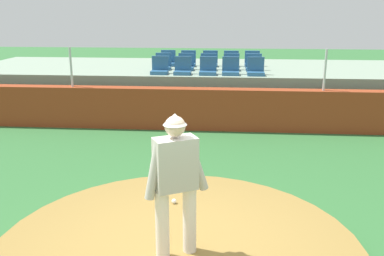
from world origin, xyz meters
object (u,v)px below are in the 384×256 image
object	(u,v)px
stadium_chair_2	(208,69)
stadium_chair_10	(168,61)
stadium_chair_3	(231,69)
stadium_chair_5	(163,64)
stadium_chair_6	(186,65)
stadium_chair_1	(183,69)
stadium_chair_7	(208,65)
stadium_chair_4	(256,69)
stadium_chair_11	(188,61)
pitcher	(176,176)
stadium_chair_13	(231,62)
stadium_chair_0	(160,68)
stadium_chair_9	(254,65)
stadium_chair_14	(252,62)
stadium_chair_8	(231,65)
baseball	(174,201)
stadium_chair_12	(210,61)

from	to	relation	value
stadium_chair_2	stadium_chair_10	xyz separation A→B (m)	(-1.41, 1.84, 0.00)
stadium_chair_3	stadium_chair_5	xyz separation A→B (m)	(-2.08, 0.90, 0.00)
stadium_chair_2	stadium_chair_6	size ratio (longest dim) A/B	1.00
stadium_chair_1	stadium_chair_7	bearing A→B (deg)	-127.17
stadium_chair_2	stadium_chair_4	xyz separation A→B (m)	(1.35, 0.00, 0.00)
stadium_chair_2	stadium_chair_11	xyz separation A→B (m)	(-0.73, 1.78, 0.00)
stadium_chair_2	stadium_chair_4	size ratio (longest dim) A/B	1.00
pitcher	stadium_chair_2	bearing A→B (deg)	62.54
stadium_chair_7	stadium_chair_13	distance (m)	1.13
stadium_chair_0	stadium_chair_9	size ratio (longest dim) A/B	1.00
stadium_chair_4	stadium_chair_7	xyz separation A→B (m)	(-1.39, 0.91, 0.00)
stadium_chair_13	stadium_chair_14	size ratio (longest dim) A/B	1.00
stadium_chair_0	stadium_chair_11	bearing A→B (deg)	-110.80
stadium_chair_8	stadium_chair_6	bearing A→B (deg)	2.18
stadium_chair_3	pitcher	bearing A→B (deg)	85.02
stadium_chair_7	stadium_chair_9	size ratio (longest dim) A/B	1.00
stadium_chair_14	baseball	bearing A→B (deg)	79.04
stadium_chair_3	stadium_chair_10	bearing A→B (deg)	-41.45
stadium_chair_0	stadium_chair_12	size ratio (longest dim) A/B	1.00
stadium_chair_0	stadium_chair_11	xyz separation A→B (m)	(0.67, 1.76, 0.00)
stadium_chair_11	stadium_chair_2	bearing A→B (deg)	112.26
stadium_chair_3	stadium_chair_12	xyz separation A→B (m)	(-0.65, 1.78, 0.00)
stadium_chair_4	stadium_chair_5	size ratio (longest dim) A/B	1.00
stadium_chair_4	stadium_chair_14	bearing A→B (deg)	-90.08
stadium_chair_8	stadium_chair_13	bearing A→B (deg)	-89.86
stadium_chair_4	stadium_chair_5	bearing A→B (deg)	-18.22
stadium_chair_5	stadium_chair_6	world-z (taller)	same
stadium_chair_12	stadium_chair_5	bearing A→B (deg)	31.71
stadium_chair_4	stadium_chair_3	bearing A→B (deg)	-1.80
stadium_chair_10	stadium_chair_13	bearing A→B (deg)	178.57
stadium_chair_8	stadium_chair_10	distance (m)	2.27
stadium_chair_5	stadium_chair_11	distance (m)	1.11
stadium_chair_1	stadium_chair_11	size ratio (longest dim) A/B	1.00
stadium_chair_13	stadium_chair_14	world-z (taller)	same
stadium_chair_11	stadium_chair_8	bearing A→B (deg)	148.98
stadium_chair_0	stadium_chair_10	bearing A→B (deg)	-89.64
pitcher	stadium_chair_5	distance (m)	8.65
stadium_chair_2	stadium_chair_7	distance (m)	0.91
stadium_chair_4	stadium_chair_2	bearing A→B (deg)	0.07
stadium_chair_3	stadium_chair_14	distance (m)	1.95
stadium_chair_0	stadium_chair_3	distance (m)	2.04
stadium_chair_1	stadium_chair_3	size ratio (longest dim) A/B	1.00
stadium_chair_0	stadium_chair_3	bearing A→B (deg)	-179.97
stadium_chair_8	stadium_chair_14	world-z (taller)	same
stadium_chair_0	stadium_chair_5	xyz separation A→B (m)	(-0.04, 0.90, 0.00)
stadium_chair_5	stadium_chair_10	world-z (taller)	same
stadium_chair_6	stadium_chair_11	bearing A→B (deg)	-89.25
stadium_chair_1	stadium_chair_2	world-z (taller)	same
stadium_chair_9	stadium_chair_8	bearing A→B (deg)	-2.19
baseball	stadium_chair_2	size ratio (longest dim) A/B	0.15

